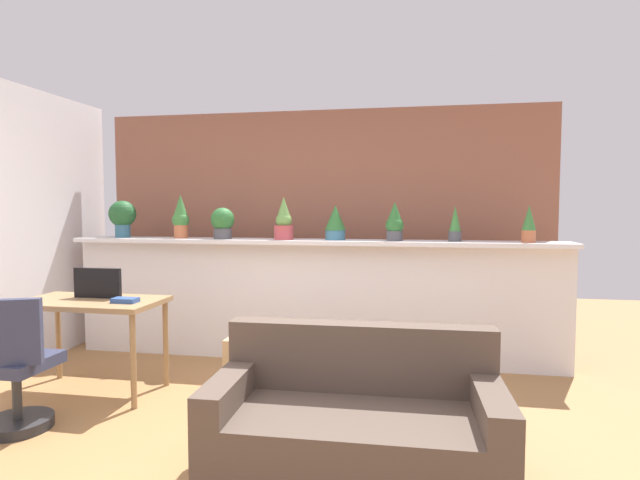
# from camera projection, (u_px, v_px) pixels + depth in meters

# --- Properties ---
(ground_plane) EXTENTS (12.00, 12.00, 0.00)m
(ground_plane) POSITION_uv_depth(u_px,v_px,m) (243.00, 461.00, 2.97)
(ground_plane) COLOR #9E7042
(divider_wall) EXTENTS (4.74, 0.16, 1.13)m
(divider_wall) POSITION_uv_depth(u_px,v_px,m) (310.00, 302.00, 4.89)
(divider_wall) COLOR white
(divider_wall) RESTS_ON ground
(plant_shelf) EXTENTS (4.74, 0.37, 0.04)m
(plant_shelf) POSITION_uv_depth(u_px,v_px,m) (309.00, 242.00, 4.82)
(plant_shelf) COLOR white
(plant_shelf) RESTS_ON divider_wall
(brick_wall_behind) EXTENTS (4.74, 0.10, 2.50)m
(brick_wall_behind) POSITION_uv_depth(u_px,v_px,m) (321.00, 229.00, 5.44)
(brick_wall_behind) COLOR #935B47
(brick_wall_behind) RESTS_ON ground
(potted_plant_0) EXTENTS (0.27, 0.27, 0.37)m
(potted_plant_0) POSITION_uv_depth(u_px,v_px,m) (122.00, 216.00, 5.18)
(potted_plant_0) COLOR #386B84
(potted_plant_0) RESTS_ON plant_shelf
(potted_plant_1) EXTENTS (0.17, 0.17, 0.43)m
(potted_plant_1) POSITION_uv_depth(u_px,v_px,m) (181.00, 217.00, 5.05)
(potted_plant_1) COLOR #C66B42
(potted_plant_1) RESTS_ON plant_shelf
(potted_plant_2) EXTENTS (0.23, 0.23, 0.30)m
(potted_plant_2) POSITION_uv_depth(u_px,v_px,m) (223.00, 222.00, 4.93)
(potted_plant_2) COLOR #4C4C51
(potted_plant_2) RESTS_ON plant_shelf
(potted_plant_3) EXTENTS (0.18, 0.18, 0.41)m
(potted_plant_3) POSITION_uv_depth(u_px,v_px,m) (284.00, 221.00, 4.83)
(potted_plant_3) COLOR #B7474C
(potted_plant_3) RESTS_ON plant_shelf
(potted_plant_4) EXTENTS (0.20, 0.20, 0.33)m
(potted_plant_4) POSITION_uv_depth(u_px,v_px,m) (335.00, 222.00, 4.79)
(potted_plant_4) COLOR #386B84
(potted_plant_4) RESTS_ON plant_shelf
(potted_plant_5) EXTENTS (0.17, 0.17, 0.36)m
(potted_plant_5) POSITION_uv_depth(u_px,v_px,m) (395.00, 223.00, 4.66)
(potted_plant_5) COLOR #4C4C51
(potted_plant_5) RESTS_ON plant_shelf
(potted_plant_6) EXTENTS (0.12, 0.12, 0.32)m
(potted_plant_6) POSITION_uv_depth(u_px,v_px,m) (455.00, 224.00, 4.59)
(potted_plant_6) COLOR #4C4C51
(potted_plant_6) RESTS_ON plant_shelf
(potted_plant_7) EXTENTS (0.12, 0.12, 0.33)m
(potted_plant_7) POSITION_uv_depth(u_px,v_px,m) (529.00, 224.00, 4.43)
(potted_plant_7) COLOR #C66B42
(potted_plant_7) RESTS_ON plant_shelf
(desk) EXTENTS (1.10, 0.60, 0.75)m
(desk) POSITION_uv_depth(u_px,v_px,m) (92.00, 310.00, 4.03)
(desk) COLOR #99754C
(desk) RESTS_ON ground
(tv_monitor) EXTENTS (0.40, 0.04, 0.24)m
(tv_monitor) POSITION_uv_depth(u_px,v_px,m) (98.00, 283.00, 4.10)
(tv_monitor) COLOR black
(tv_monitor) RESTS_ON desk
(office_chair) EXTENTS (0.51, 0.51, 0.91)m
(office_chair) POSITION_uv_depth(u_px,v_px,m) (13.00, 375.00, 3.32)
(office_chair) COLOR #262628
(office_chair) RESTS_ON ground
(side_cube_shelf) EXTENTS (0.40, 0.41, 0.50)m
(side_cube_shelf) POSITION_uv_depth(u_px,v_px,m) (256.00, 368.00, 3.90)
(side_cube_shelf) COLOR tan
(side_cube_shelf) RESTS_ON ground
(book_on_desk) EXTENTS (0.19, 0.11, 0.04)m
(book_on_desk) POSITION_uv_depth(u_px,v_px,m) (125.00, 300.00, 3.90)
(book_on_desk) COLOR #2D4C8C
(book_on_desk) RESTS_ON desk
(couch) EXTENTS (1.57, 0.79, 0.80)m
(couch) POSITION_uv_depth(u_px,v_px,m) (356.00, 427.00, 2.77)
(couch) COLOR brown
(couch) RESTS_ON ground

